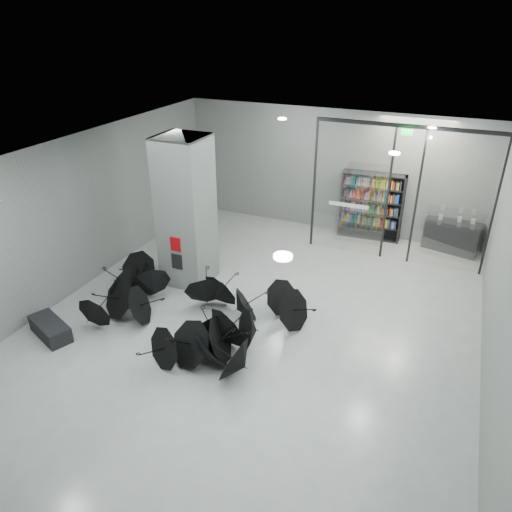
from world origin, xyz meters
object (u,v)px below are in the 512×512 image
at_px(bookshelf, 371,206).
at_px(shop_counter, 452,236).
at_px(column, 186,212).
at_px(umbrella_cluster, 191,317).
at_px(bench, 50,329).

bearing_deg(bookshelf, shop_counter, -1.81).
height_order(column, umbrella_cluster, column).
xyz_separation_m(column, bookshelf, (3.96, 4.75, -0.91)).
relative_size(bench, shop_counter, 0.73).
height_order(column, bookshelf, column).
bearing_deg(bookshelf, umbrella_cluster, -115.17).
height_order(column, shop_counter, column).
bearing_deg(shop_counter, bookshelf, -164.69).
bearing_deg(umbrella_cluster, bookshelf, 67.75).
height_order(bookshelf, umbrella_cluster, bookshelf).
bearing_deg(column, bookshelf, 50.15).
bearing_deg(shop_counter, bench, -120.05).
bearing_deg(bench, umbrella_cluster, 50.71).
relative_size(column, shop_counter, 2.45).
bearing_deg(column, umbrella_cluster, -59.48).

